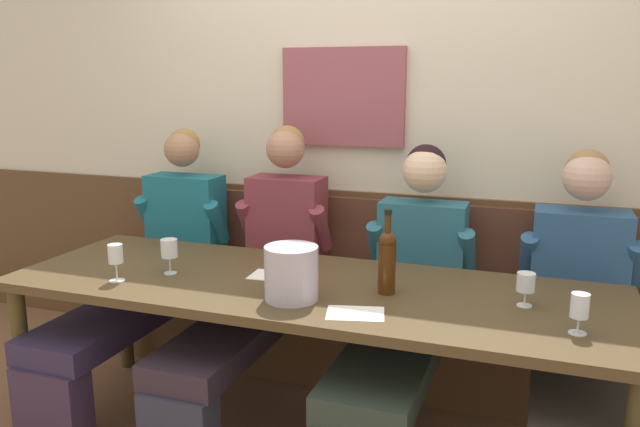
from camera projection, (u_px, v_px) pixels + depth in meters
name	position (u px, v px, depth m)	size (l,w,h in m)	color
room_wall_back	(371.00, 112.00, 3.37)	(6.80, 0.12, 2.80)	beige
wood_wainscot_panel	(366.00, 277.00, 3.51)	(6.80, 0.03, 0.97)	brown
wall_bench	(355.00, 325.00, 3.36)	(2.88, 0.42, 0.94)	brown
dining_table	(308.00, 299.00, 2.64)	(2.58, 0.86, 0.73)	#483820
person_center_right_seat	(150.00, 266.00, 3.27)	(0.53, 1.29, 1.31)	#36263F
person_left_seat	(261.00, 271.00, 3.08)	(0.50, 1.29, 1.34)	#2C2E3F
person_center_left_seat	(406.00, 297.00, 2.82)	(0.53, 1.30, 1.26)	#362D42
person_right_seat	(580.00, 315.00, 2.59)	(0.52, 1.29, 1.27)	#352E32
ice_bucket	(291.00, 273.00, 2.41)	(0.21, 0.21, 0.21)	#BBB1C3
wine_bottle_green_tall	(387.00, 259.00, 2.48)	(0.07, 0.07, 0.34)	#41210B
wine_glass_by_bottle	(526.00, 284.00, 2.34)	(0.07, 0.07, 0.13)	silver
wine_glass_right_end	(116.00, 256.00, 2.63)	(0.07, 0.07, 0.16)	silver
wine_glass_mid_right	(169.00, 250.00, 2.73)	(0.07, 0.07, 0.16)	silver
wine_glass_center_front	(580.00, 308.00, 2.09)	(0.06, 0.06, 0.14)	silver
tasting_sheet_left_guest	(355.00, 313.00, 2.28)	(0.21, 0.15, 0.00)	white
tasting_sheet_right_guest	(274.00, 276.00, 2.72)	(0.21, 0.15, 0.00)	white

